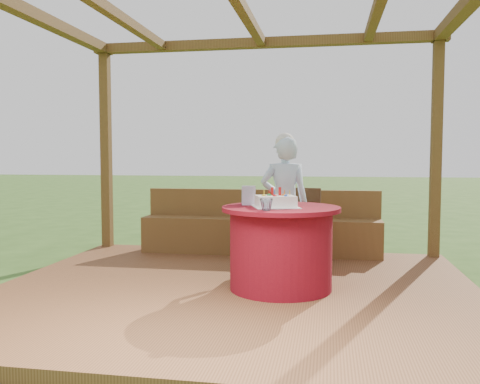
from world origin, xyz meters
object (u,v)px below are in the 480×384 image
object	(u,v)px
chair	(301,222)
gift_bag	(249,195)
drinking_glass	(266,205)
bench	(260,232)
table	(281,247)
birthday_cake	(276,201)
elderly_woman	(285,200)

from	to	relation	value
chair	gift_bag	size ratio (longest dim) A/B	4.74
chair	drinking_glass	size ratio (longest dim) A/B	7.62
bench	table	size ratio (longest dim) A/B	2.76
birthday_cake	drinking_glass	distance (m)	0.32
chair	bench	bearing A→B (deg)	141.48
table	birthday_cake	bearing A→B (deg)	-132.72
elderly_woman	gift_bag	size ratio (longest dim) A/B	8.19
bench	chair	distance (m)	0.72
bench	gift_bag	world-z (taller)	gift_bag
bench	birthday_cake	bearing A→B (deg)	-77.83
gift_bag	drinking_glass	distance (m)	0.53
table	birthday_cake	world-z (taller)	birthday_cake
bench	gift_bag	bearing A→B (deg)	-86.27
bench	chair	xyz separation A→B (m)	(0.54, -0.43, 0.20)
bench	table	xyz separation A→B (m)	(0.42, -1.70, 0.12)
elderly_woman	birthday_cake	xyz separation A→B (m)	(0.00, -0.99, 0.08)
birthday_cake	drinking_glass	world-z (taller)	birthday_cake
gift_bag	elderly_woman	bearing A→B (deg)	59.79
elderly_woman	birthday_cake	world-z (taller)	elderly_woman
table	elderly_woman	size ratio (longest dim) A/B	0.73
bench	drinking_glass	bearing A→B (deg)	-80.87
table	elderly_woman	world-z (taller)	elderly_woman
elderly_woman	bench	bearing A→B (deg)	116.44
elderly_woman	drinking_glass	size ratio (longest dim) A/B	13.18
bench	elderly_woman	xyz separation A→B (m)	(0.37, -0.75, 0.48)
birthday_cake	drinking_glass	size ratio (longest dim) A/B	4.38
elderly_woman	birthday_cake	distance (m)	1.00
gift_bag	drinking_glass	bearing A→B (deg)	-76.80
chair	gift_bag	distance (m)	1.30
gift_bag	table	bearing A→B (deg)	-31.02
birthday_cake	elderly_woman	bearing A→B (deg)	90.17
chair	birthday_cake	world-z (taller)	birthday_cake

